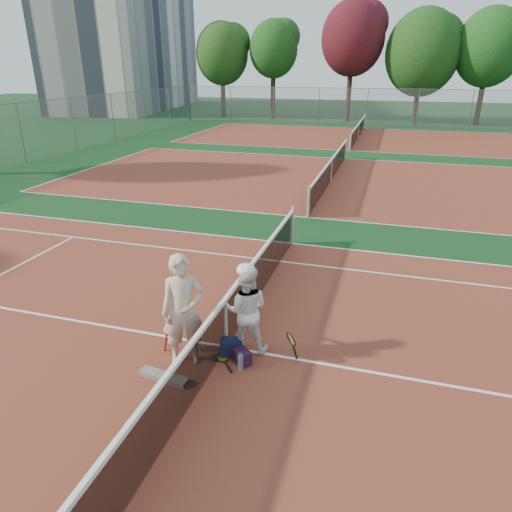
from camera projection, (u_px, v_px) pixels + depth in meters
The scene contains 23 objects.
ground at pixel (226, 347), 8.35m from camera, with size 130.00×130.00×0.00m, color #0E3515.
court_main at pixel (226, 347), 8.35m from camera, with size 23.77×10.97×0.01m, color brown.
court_far_a at pixel (331, 181), 20.27m from camera, with size 23.77×10.97×0.01m, color brown.
court_far_b at pixel (358, 138), 32.20m from camera, with size 23.77×10.97×0.01m, color brown.
net_main at pixel (226, 323), 8.15m from camera, with size 0.10×10.98×1.02m, color black, non-canonical shape.
net_far_a at pixel (331, 170), 20.08m from camera, with size 0.10×10.98×1.02m, color black, non-canonical shape.
net_far_b at pixel (358, 131), 32.00m from camera, with size 0.10×10.98×1.02m, color black, non-canonical shape.
fence_back at pixel (367, 108), 37.80m from camera, with size 32.00×0.06×3.00m, color slate, non-canonical shape.
apartment_block at pixel (126, 39), 51.71m from camera, with size 10.00×22.00×15.00m, color beige.
player_a at pixel (183, 311), 7.60m from camera, with size 0.72×0.48×1.99m, color beige.
player_b at pixel (246, 310), 7.99m from camera, with size 0.79×0.62×1.63m, color white.
racket_red at pixel (168, 336), 8.14m from camera, with size 0.14×0.27×0.60m, color maroon, non-canonical shape.
racket_black_held at pixel (291, 347), 7.84m from camera, with size 0.20×0.27×0.58m, color black, non-canonical shape.
racket_spare at pixel (222, 357), 8.03m from camera, with size 0.60×0.27×0.03m, color black, non-canonical shape.
sports_bag_navy at pixel (232, 347), 8.09m from camera, with size 0.38×0.26×0.30m, color black.
sports_bag_purple at pixel (242, 357), 7.86m from camera, with size 0.31×0.22×0.26m, color black.
net_cover_canvas at pixel (164, 377), 7.48m from camera, with size 0.87×0.20×0.09m, color slate.
water_bottle at pixel (240, 363), 7.66m from camera, with size 0.09×0.09×0.30m, color silver.
tree_back_0 at pixel (222, 54), 42.98m from camera, with size 4.92×4.92×8.57m.
tree_back_1 at pixel (274, 49), 41.82m from camera, with size 4.45×4.45×8.67m.
tree_back_maroon at pixel (353, 38), 39.22m from camera, with size 5.44×5.44×10.02m.
tree_back_3 at pixel (423, 53), 38.14m from camera, with size 6.11×6.11×9.22m.
tree_back_4 at pixel (490, 48), 36.86m from camera, with size 5.37×5.37×9.15m.
Camera 1 is at (2.54, -6.60, 4.78)m, focal length 32.00 mm.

